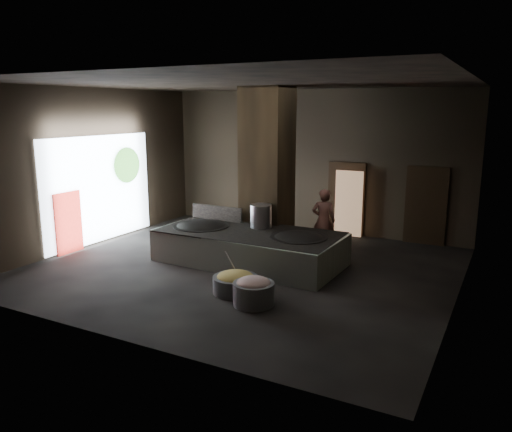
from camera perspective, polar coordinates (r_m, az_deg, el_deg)
The scene contains 28 objects.
floor at distance 12.63m, azimuth -1.41°, elevation -6.10°, with size 10.00×9.00×0.10m, color black.
ceiling at distance 12.01m, azimuth -1.53°, elevation 15.22°, with size 10.00×9.00×0.10m, color black.
back_wall at distance 16.20m, azimuth 6.46°, elevation 6.22°, with size 10.00×0.10×4.50m, color black.
front_wall at distance 8.49m, azimuth -16.64°, elevation 0.38°, with size 10.00×0.10×4.50m, color black.
left_wall at distance 15.21m, azimuth -18.38°, elevation 5.29°, with size 0.10×9.00×4.50m, color black.
right_wall at distance 10.62m, azimuth 23.05°, elevation 2.20°, with size 0.10×9.00×4.50m, color black.
pillar at distance 13.91m, azimuth 1.29°, elevation 5.32°, with size 1.20×1.20×4.50m, color black.
hearth_platform at distance 12.90m, azimuth -0.77°, elevation -3.58°, with size 4.71×2.25×0.82m, color silver.
platform_cap at distance 12.79m, azimuth -0.77°, elevation -1.83°, with size 4.60×2.21×0.03m, color black.
wok_left at distance 13.50m, azimuth -6.29°, elevation -1.44°, with size 1.48×1.48×0.41m, color black.
wok_left_rim at distance 13.48m, azimuth -6.30°, elevation -1.15°, with size 1.51×1.51×0.05m, color black.
wok_right at distance 12.28m, azimuth 4.88°, elevation -2.78°, with size 1.38×1.38×0.39m, color black.
wok_right_rim at distance 12.27m, azimuth 4.89°, elevation -2.46°, with size 1.41×1.41×0.05m, color black.
stock_pot at distance 13.17m, azimuth 0.56°, elevation -0.01°, with size 0.57×0.57×0.61m, color #999AA0.
splash_guard at distance 14.09m, azimuth -4.50°, elevation 0.34°, with size 1.64×0.06×0.41m, color black.
cook at distance 13.86m, azimuth 7.73°, elevation -0.53°, with size 0.65×0.42×1.77m, color #91574A.
veg_basin at distance 10.91m, azimuth -2.37°, elevation -7.82°, with size 0.98×0.98×0.36m, color slate.
veg_fill at distance 10.86m, azimuth -2.38°, elevation -6.98°, with size 0.81×0.81×0.25m, color #91A650.
ladle at distance 10.99m, azimuth -2.67°, elevation -5.65°, with size 0.03×0.03×0.78m, color #999AA0.
meat_basin at distance 10.25m, azimuth -0.28°, elevation -8.86°, with size 0.85×0.85×0.46m, color slate.
meat_fill at distance 10.17m, azimuth -0.28°, elevation -7.71°, with size 0.70×0.70×0.27m, color #B5746C.
doorway_near at distance 15.88m, azimuth 10.26°, elevation 1.78°, with size 1.18×0.08×2.38m, color black.
doorway_near_glow at distance 15.59m, azimuth 10.53°, elevation 1.40°, with size 0.86×0.04×2.03m, color #8C6647.
doorway_far at distance 15.34m, azimuth 18.83°, elevation 0.96°, with size 1.18×0.08×2.38m, color black.
doorway_far_glow at distance 15.55m, azimuth 18.64°, elevation 0.93°, with size 0.87×0.04×2.06m, color #8C6647.
left_opening at distance 15.36m, azimuth -17.43°, elevation 2.97°, with size 0.04×4.20×3.10m, color white.
pavilion_sliver at distance 14.58m, azimuth -20.64°, elevation -0.74°, with size 0.05×0.90×1.70m, color maroon.
tree_silhouette at distance 16.00m, azimuth -14.52°, elevation 5.65°, with size 0.28×1.10×1.10m, color #194714.
Camera 1 is at (5.87, -10.46, 3.91)m, focal length 35.00 mm.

